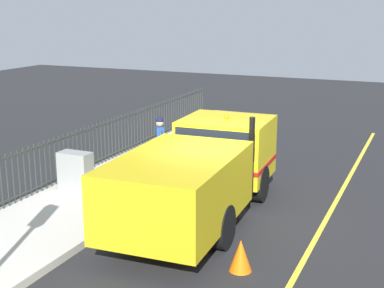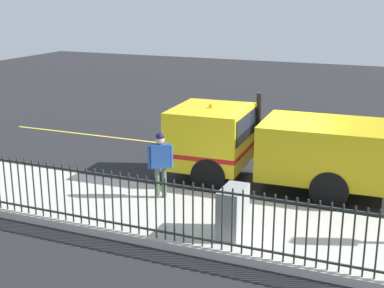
{
  "view_description": "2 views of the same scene",
  "coord_description": "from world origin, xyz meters",
  "views": [
    {
      "loc": [
        -4.59,
        11.55,
        4.99
      ],
      "look_at": [
        1.19,
        -1.44,
        1.42
      ],
      "focal_mm": 51.28,
      "sensor_mm": 36.0,
      "label": 1
    },
    {
      "loc": [
        14.04,
        3.26,
        5.14
      ],
      "look_at": [
        1.89,
        -1.87,
        1.44
      ],
      "focal_mm": 50.25,
      "sensor_mm": 36.0,
      "label": 2
    }
  ],
  "objects": [
    {
      "name": "ground_plane",
      "position": [
        0.0,
        0.0,
        0.0
      ],
      "size": [
        55.07,
        55.07,
        0.0
      ],
      "primitive_type": "plane",
      "color": "#232326",
      "rests_on": "ground"
    },
    {
      "name": "sidewalk_slab",
      "position": [
        3.4,
        0.0,
        0.09
      ],
      "size": [
        3.05,
        25.03,
        0.18
      ],
      "primitive_type": "cube",
      "color": "beige",
      "rests_on": "ground"
    },
    {
      "name": "lane_marking",
      "position": [
        -2.52,
        0.0,
        0.0
      ],
      "size": [
        0.12,
        22.53,
        0.01
      ],
      "primitive_type": "cube",
      "color": "yellow",
      "rests_on": "ground"
    },
    {
      "name": "work_truck",
      "position": [
        0.31,
        -0.13,
        1.24
      ],
      "size": [
        2.61,
        6.63,
        2.41
      ],
      "rotation": [
        0.0,
        0.0,
        3.19
      ],
      "color": "yellow",
      "rests_on": "ground"
    },
    {
      "name": "worker_standing",
      "position": [
        2.65,
        -2.4,
        1.21
      ],
      "size": [
        0.43,
        0.54,
        1.69
      ],
      "rotation": [
        0.0,
        0.0,
        2.13
      ],
      "color": "#264C99",
      "rests_on": "sidewalk_slab"
    },
    {
      "name": "iron_fence",
      "position": [
        4.78,
        -0.0,
        0.86
      ],
      "size": [
        0.04,
        21.31,
        1.35
      ],
      "color": "#2D332D",
      "rests_on": "sidewalk_slab"
    },
    {
      "name": "utility_cabinet",
      "position": [
        4.0,
        -0.04,
        0.7
      ],
      "size": [
        0.89,
        0.46,
        1.05
      ],
      "primitive_type": "cube",
      "color": "gray",
      "rests_on": "sidewalk_slab"
    },
    {
      "name": "traffic_cone",
      "position": [
        -1.49,
        2.26,
        0.32
      ],
      "size": [
        0.45,
        0.45,
        0.64
      ],
      "primitive_type": "cone",
      "color": "orange",
      "rests_on": "ground"
    }
  ]
}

